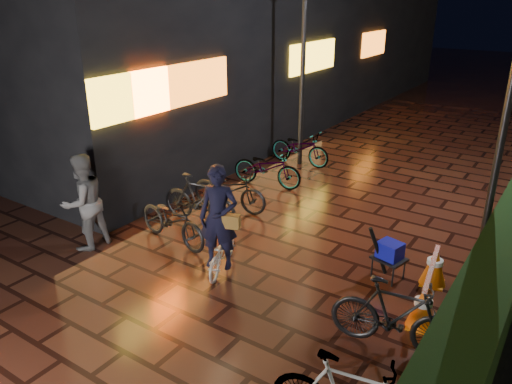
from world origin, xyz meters
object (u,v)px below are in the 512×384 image
Objects in this scene: traffic_barrier at (429,285)px; cart_assembly at (389,252)px; cyclist at (220,233)px; bystander_person at (83,202)px.

cart_assembly is at bearing 154.71° from traffic_barrier.
cart_assembly is (2.45, 1.36, -0.23)m from cyclist.
cyclist is at bearing -151.08° from cart_assembly.
bystander_person is 6.10m from traffic_barrier.
cart_assembly is (5.06, 2.05, -0.42)m from bystander_person.
cart_assembly is (-0.78, 0.37, 0.15)m from traffic_barrier.
cyclist is at bearing 107.76° from bystander_person.
cyclist is 2.02× the size of cart_assembly.
traffic_barrier is at bearing 16.92° from cyclist.
cyclist is 2.81m from cart_assembly.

